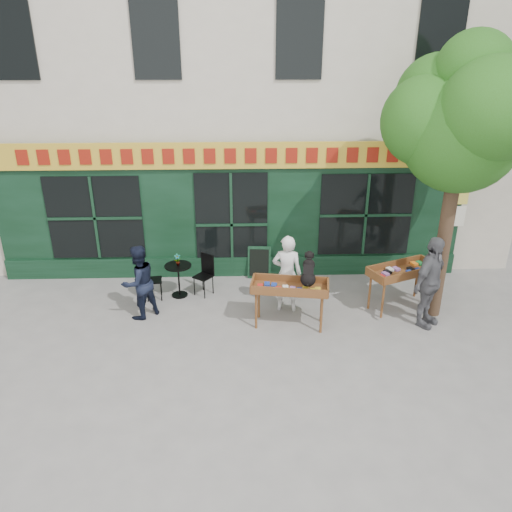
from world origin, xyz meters
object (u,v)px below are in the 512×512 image
at_px(dog, 309,269).
at_px(book_cart_right, 403,273).
at_px(man_right, 430,282).
at_px(book_cart_center, 290,289).
at_px(woman, 287,274).
at_px(man_left, 139,282).
at_px(bistro_table, 178,274).

xyz_separation_m(dog, book_cart_right, (2.13, 0.73, -0.47)).
bearing_deg(book_cart_right, man_right, -91.87).
bearing_deg(book_cart_center, woman, 99.33).
relative_size(book_cart_right, man_right, 0.85).
relative_size(book_cart_center, dog, 2.63).
relative_size(dog, book_cart_right, 0.37).
bearing_deg(woman, man_left, 12.98).
distance_m(book_cart_right, man_right, 0.82).
xyz_separation_m(bistro_table, man_left, (-0.70, -0.90, 0.26)).
distance_m(woman, man_right, 2.88).
bearing_deg(man_right, man_left, 131.20).
relative_size(book_cart_right, bistro_table, 2.14).
bearing_deg(book_cart_right, dog, 175.20).
bearing_deg(book_cart_center, man_right, 7.86).
height_order(woman, book_cart_right, woman).
bearing_deg(woman, dog, 125.89).
height_order(book_cart_center, book_cart_right, same).
bearing_deg(bistro_table, book_cart_center, -29.66).
relative_size(dog, man_right, 0.31).
distance_m(dog, bistro_table, 3.16).
bearing_deg(man_right, book_cart_center, 134.86).
distance_m(woman, bistro_table, 2.50).
xyz_separation_m(book_cart_center, man_left, (-3.08, 0.45, -0.02)).
distance_m(dog, man_right, 2.45).
relative_size(woman, book_cart_right, 1.05).
distance_m(book_cart_right, bistro_table, 4.91).
bearing_deg(man_right, dog, 135.83).
bearing_deg(man_right, book_cart_right, 68.13).
bearing_deg(bistro_table, woman, -16.49).
height_order(dog, bistro_table, dog).
bearing_deg(book_cart_center, bistro_table, 159.67).
height_order(woman, man_left, woman).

